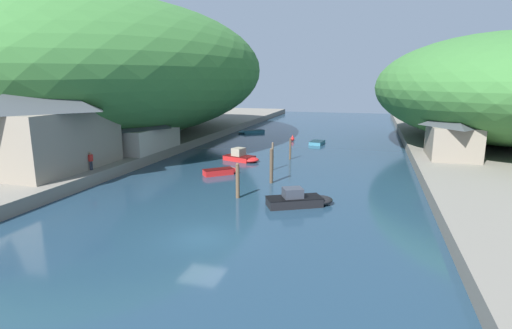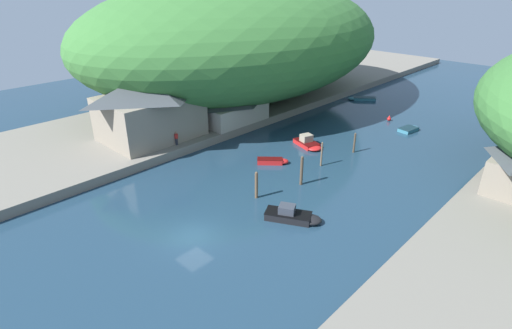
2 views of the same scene
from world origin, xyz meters
name	(u,v)px [view 1 (image 1 of 2)]	position (x,y,z in m)	size (l,w,h in m)	color
water_surface	(294,152)	(0.00, 30.00, 0.00)	(130.00, 130.00, 0.00)	#1E384C
left_bank	(128,140)	(-25.17, 30.00, 0.55)	(22.00, 120.00, 1.10)	slate
right_bank	(512,159)	(25.17, 30.00, 0.55)	(22.00, 120.00, 1.10)	slate
hillside_left	(119,70)	(-26.27, 30.67, 10.71)	(39.72, 55.61, 19.22)	#387033
hillside_right	(504,88)	(26.27, 40.26, 8.23)	(33.26, 46.56, 14.27)	#387033
waterfront_building	(42,123)	(-20.02, 9.13, 5.43)	(9.60, 12.51, 8.36)	gray
boathouse_shed	(142,130)	(-16.75, 20.60, 3.49)	(5.63, 10.20, 4.60)	#B2A899
right_bank_cottage	(453,134)	(18.04, 25.84, 3.64)	(5.16, 7.57, 4.92)	gray
boat_near_quay	(250,132)	(-11.18, 46.64, 0.24)	(4.62, 4.22, 0.50)	teal
boat_red_skiff	(222,171)	(-4.65, 15.71, 0.31)	(3.50, 3.31, 0.62)	red
boat_small_dinghy	(318,142)	(2.07, 37.59, 0.26)	(2.19, 3.63, 0.52)	teal
boat_far_upstream	(301,200)	(4.72, 7.87, 0.45)	(5.34, 3.88, 1.43)	black
boat_mid_channel	(242,157)	(-4.87, 22.73, 0.44)	(4.74, 3.20, 1.49)	red
mooring_post_nearest	(238,180)	(-0.55, 8.46, 1.46)	(0.31, 0.31, 2.90)	brown
mooring_post_second	(271,166)	(0.91, 13.80, 1.65)	(0.32, 0.32, 3.29)	#4C3D2D
mooring_post_middle	(273,156)	(-0.27, 19.07, 1.49)	(0.20, 0.20, 2.97)	brown
mooring_post_fourth	(290,149)	(0.39, 25.17, 1.31)	(0.25, 0.25, 2.60)	#4C3D2D
channel_buoy_near	(293,139)	(-2.12, 39.48, 0.36)	(0.61, 0.61, 0.92)	red
person_on_quay	(91,160)	(-15.42, 9.66, 2.08)	(0.29, 0.42, 1.69)	#282D3D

